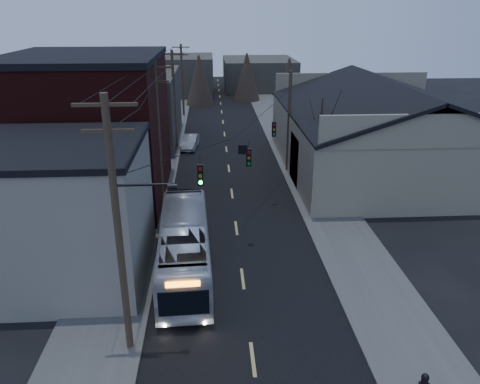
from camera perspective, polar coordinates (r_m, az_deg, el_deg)
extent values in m
cube|color=black|center=(44.88, -1.58, 4.52)|extent=(9.00, 110.00, 0.02)
cube|color=#474744|center=(45.13, -9.88, 4.37)|extent=(4.00, 110.00, 0.12)
cube|color=#474744|center=(45.54, 6.64, 4.70)|extent=(4.00, 110.00, 0.12)
cube|color=slate|center=(25.09, -20.82, -2.52)|extent=(8.00, 8.00, 7.00)
cube|color=black|center=(34.95, -17.78, 7.06)|extent=(10.00, 12.00, 10.00)
cube|color=#38342D|center=(50.49, -12.89, 10.00)|extent=(9.00, 14.00, 7.00)
cube|color=gray|center=(41.93, 16.80, 5.92)|extent=(16.00, 20.00, 5.00)
cube|color=black|center=(39.90, 11.88, 11.23)|extent=(8.16, 20.60, 2.86)
cube|color=black|center=(42.70, 22.48, 10.73)|extent=(8.16, 20.60, 2.86)
cube|color=#38342D|center=(78.69, -7.08, 13.97)|extent=(10.00, 12.00, 6.00)
cube|color=#38342D|center=(84.01, 2.29, 14.23)|extent=(12.00, 14.00, 5.00)
cone|color=black|center=(35.16, 9.66, 5.50)|extent=(0.40, 0.40, 7.20)
cylinder|color=#382B1E|center=(18.10, -14.59, -5.01)|extent=(0.28, 0.28, 10.50)
cube|color=#382B1E|center=(16.57, -16.16, 10.19)|extent=(2.20, 0.12, 0.12)
cylinder|color=#382B1E|center=(32.15, -9.87, 6.57)|extent=(0.28, 0.28, 10.00)
cube|color=#382B1E|center=(31.31, -10.42, 14.72)|extent=(2.20, 0.12, 0.12)
cylinder|color=#382B1E|center=(46.79, -8.03, 11.00)|extent=(0.28, 0.28, 9.50)
cube|color=#382B1E|center=(46.22, -8.31, 16.31)|extent=(2.20, 0.12, 0.12)
cylinder|color=#382B1E|center=(61.61, -7.04, 13.31)|extent=(0.28, 0.28, 9.00)
cube|color=#382B1E|center=(61.17, -7.22, 17.12)|extent=(2.20, 0.12, 0.12)
cylinder|color=#382B1E|center=(39.46, 5.98, 8.41)|extent=(0.28, 0.28, 8.50)
cube|color=black|center=(21.63, -4.85, 2.08)|extent=(0.28, 0.20, 1.00)
cube|color=black|center=(26.17, 1.07, 4.24)|extent=(0.28, 0.20, 1.00)
cube|color=black|center=(32.12, 4.16, 7.65)|extent=(0.28, 0.20, 1.00)
imported|color=#B3B7C0|center=(24.90, -6.78, -6.51)|extent=(2.94, 10.74, 2.96)
imported|color=#9C9DA3|center=(47.22, -6.11, 6.09)|extent=(1.88, 4.15, 1.32)
sphere|color=black|center=(19.19, 21.66, -20.25)|extent=(0.28, 0.28, 0.28)
cylinder|color=black|center=(19.39, 21.53, -20.93)|extent=(0.40, 0.25, 0.13)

